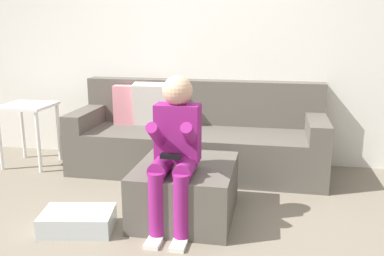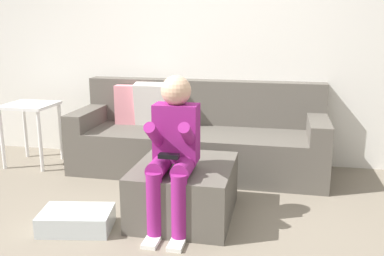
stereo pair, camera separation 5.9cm
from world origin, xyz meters
name	(u,v)px [view 1 (the left image)]	position (x,y,z in m)	size (l,w,h in m)	color
ground_plane	(159,246)	(0.00, 0.00, 0.00)	(7.30, 7.30, 0.00)	slate
wall_back	(207,39)	(0.00, 2.00, 1.29)	(5.61, 0.10, 2.57)	silver
couch_sectional	(196,138)	(-0.04, 1.59, 0.32)	(2.47, 0.84, 0.88)	#59544C
ottoman	(186,190)	(0.08, 0.49, 0.21)	(0.72, 0.82, 0.41)	#59544C
person_seated	(175,147)	(0.05, 0.29, 0.61)	(0.32, 0.57, 1.10)	#8C1E72
storage_bin	(78,221)	(-0.63, 0.11, 0.07)	(0.50, 0.33, 0.14)	silver
side_table	(28,116)	(-1.76, 1.40, 0.53)	(0.48, 0.47, 0.64)	white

